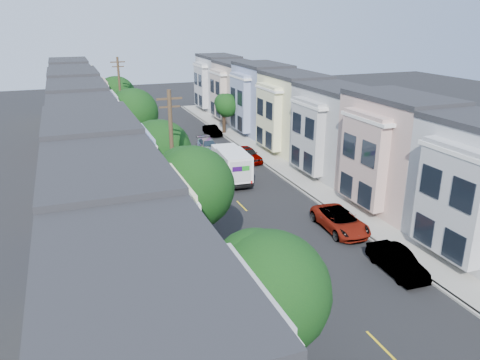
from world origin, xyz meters
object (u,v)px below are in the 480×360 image
object	(u,v)px
lead_sedan	(208,146)
parked_right_a	(397,262)
parked_left_b	(246,302)
fedex_truck	(231,164)
parked_left_c	(196,227)
tree_e	(116,96)
tree_far_r	(226,106)
parked_left_d	(165,182)
tree_a	(266,293)
tree_b	(191,188)
tree_c	(159,152)
utility_pole_near	(173,168)
tree_d	(133,113)
parked_right_b	(340,221)
parked_right_c	(247,154)
parked_right_d	(212,131)
utility_pole_far	(121,102)

from	to	relation	value
lead_sedan	parked_right_a	distance (m)	29.14
lead_sedan	parked_left_b	xyz separation A→B (m)	(-7.05, -29.64, 0.00)
fedex_truck	parked_left_c	xyz separation A→B (m)	(-6.22, -10.21, -0.86)
lead_sedan	parked_left_b	bearing A→B (deg)	-101.15
tree_e	fedex_truck	size ratio (longest dim) A/B	1.24
parked_left_c	parked_right_a	world-z (taller)	parked_left_c
tree_far_r	lead_sedan	distance (m)	9.35
tree_far_r	parked_left_d	xyz separation A→B (m)	(-11.79, -17.66, -2.95)
tree_a	parked_left_d	bearing A→B (deg)	86.79
tree_b	tree_e	xyz separation A→B (m)	(0.00, 35.47, -0.17)
tree_c	utility_pole_near	world-z (taller)	utility_pole_near
parked_left_b	parked_left_c	size ratio (longest dim) A/B	0.97
fedex_truck	parked_right_a	distance (m)	19.30
tree_e	tree_far_r	distance (m)	13.67
utility_pole_near	fedex_truck	size ratio (longest dim) A/B	1.64
tree_far_r	utility_pole_near	xyz separation A→B (m)	(-13.19, -27.68, 1.53)
tree_a	parked_left_b	size ratio (longest dim) A/B	1.57
tree_far_r	parked_left_b	bearing A→B (deg)	-107.62
tree_a	tree_c	size ratio (longest dim) A/B	0.98
tree_far_r	parked_left_b	xyz separation A→B (m)	(-11.79, -37.14, -2.93)
tree_b	lead_sedan	size ratio (longest dim) A/B	1.69
tree_a	fedex_truck	world-z (taller)	tree_a
tree_d	lead_sedan	xyz separation A→B (m)	(8.46, 3.36, -4.90)
tree_c	parked_left_d	xyz separation A→B (m)	(1.40, 5.49, -4.32)
parked_left_b	parked_right_b	bearing A→B (deg)	30.86
tree_e	parked_right_a	bearing A→B (deg)	-74.25
tree_far_r	parked_right_b	size ratio (longest dim) A/B	0.98
parked_right_a	parked_right_c	world-z (taller)	parked_right_c
parked_right_c	parked_right_d	world-z (taller)	parked_right_c
lead_sedan	parked_left_b	size ratio (longest dim) A/B	1.00
tree_d	utility_pole_near	size ratio (longest dim) A/B	0.80
utility_pole_far	parked_left_d	size ratio (longest dim) A/B	2.06
fedex_truck	parked_left_d	size ratio (longest dim) A/B	1.26
utility_pole_near	parked_left_d	world-z (taller)	utility_pole_near
tree_a	lead_sedan	world-z (taller)	tree_a
utility_pole_far	tree_c	bearing A→B (deg)	-90.01
utility_pole_near	parked_left_b	world-z (taller)	utility_pole_near
tree_e	parked_right_d	distance (m)	12.60
fedex_truck	tree_far_r	bearing A→B (deg)	76.26
tree_e	parked_right_c	distance (m)	19.76
tree_e	lead_sedan	size ratio (longest dim) A/B	1.65
tree_d	parked_left_c	xyz separation A→B (m)	(1.40, -16.92, -4.82)
tree_c	parked_left_c	bearing A→B (deg)	-73.17
tree_e	utility_pole_far	distance (m)	4.89
tree_d	fedex_truck	distance (m)	10.90
tree_a	parked_right_d	size ratio (longest dim) A/B	1.93
tree_a	tree_e	bearing A→B (deg)	90.00
tree_e	utility_pole_near	world-z (taller)	utility_pole_near
tree_e	parked_right_b	size ratio (longest dim) A/B	1.43
utility_pole_far	parked_left_c	size ratio (longest dim) A/B	2.11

